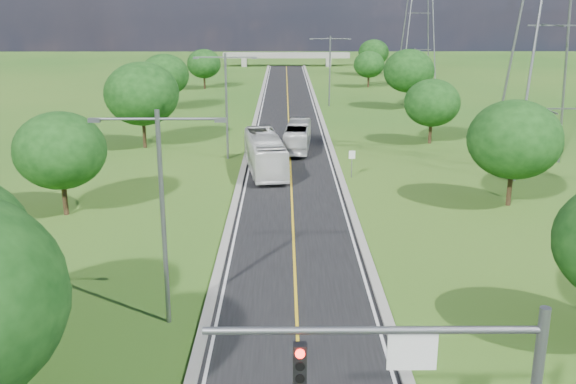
{
  "coord_description": "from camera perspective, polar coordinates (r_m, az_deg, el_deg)",
  "views": [
    {
      "loc": [
        -0.59,
        -15.16,
        14.32
      ],
      "look_at": [
        -0.34,
        23.35,
        3.0
      ],
      "focal_mm": 40.0,
      "sensor_mm": 36.0,
      "label": 1
    }
  ],
  "objects": [
    {
      "name": "bus_outbound",
      "position": [
        65.14,
        0.87,
        4.95
      ],
      "size": [
        3.05,
        9.87,
        2.71
      ],
      "primitive_type": "imported",
      "rotation": [
        0.0,
        0.0,
        3.06
      ],
      "color": "silver",
      "rests_on": "road"
    },
    {
      "name": "tree_le",
      "position": [
        114.45,
        -7.49,
        11.24
      ],
      "size": [
        5.88,
        5.88,
        6.84
      ],
      "color": "black",
      "rests_on": "ground"
    },
    {
      "name": "streetlight_mid_left",
      "position": [
        60.98,
        -5.51,
        8.41
      ],
      "size": [
        5.9,
        0.25,
        10.0
      ],
      "color": "slate",
      "rests_on": "ground"
    },
    {
      "name": "ground",
      "position": [
        76.51,
        0.08,
        5.59
      ],
      "size": [
        260.0,
        260.0,
        0.0
      ],
      "primitive_type": "plane",
      "color": "#225818",
      "rests_on": "ground"
    },
    {
      "name": "speed_limit_sign",
      "position": [
        54.95,
        5.7,
        2.91
      ],
      "size": [
        0.55,
        0.09,
        2.4
      ],
      "color": "slate",
      "rests_on": "ground"
    },
    {
      "name": "tree_rd",
      "position": [
        93.28,
        10.69,
        10.53
      ],
      "size": [
        7.14,
        7.14,
        8.3
      ],
      "color": "black",
      "rests_on": "ground"
    },
    {
      "name": "tree_rc",
      "position": [
        69.66,
        12.69,
        7.74
      ],
      "size": [
        5.88,
        5.88,
        6.84
      ],
      "color": "black",
      "rests_on": "ground"
    },
    {
      "name": "overpass",
      "position": [
        155.62,
        -0.15,
        11.99
      ],
      "size": [
        30.0,
        3.0,
        3.2
      ],
      "color": "gray",
      "rests_on": "ground"
    },
    {
      "name": "tree_ld",
      "position": [
        91.14,
        -10.91,
        10.19
      ],
      "size": [
        6.72,
        6.72,
        7.82
      ],
      "color": "black",
      "rests_on": "ground"
    },
    {
      "name": "tree_rf",
      "position": [
        136.77,
        7.62,
        12.18
      ],
      "size": [
        6.3,
        6.3,
        7.33
      ],
      "color": "black",
      "rests_on": "ground"
    },
    {
      "name": "tree_re",
      "position": [
        116.6,
        7.21,
        11.19
      ],
      "size": [
        5.46,
        5.46,
        6.35
      ],
      "color": "black",
      "rests_on": "ground"
    },
    {
      "name": "tree_lc",
      "position": [
        67.31,
        -12.87,
        8.51
      ],
      "size": [
        7.56,
        7.56,
        8.79
      ],
      "color": "black",
      "rests_on": "ground"
    },
    {
      "name": "curb_left",
      "position": [
        82.48,
        -2.92,
        6.44
      ],
      "size": [
        0.5,
        150.0,
        0.22
      ],
      "primitive_type": "cube",
      "color": "gray",
      "rests_on": "ground"
    },
    {
      "name": "tree_lb",
      "position": [
        46.84,
        -19.61,
        3.5
      ],
      "size": [
        6.3,
        6.3,
        7.33
      ],
      "color": "black",
      "rests_on": "ground"
    },
    {
      "name": "power_tower_far",
      "position": [
        132.85,
        11.63,
        15.92
      ],
      "size": [
        9.0,
        6.4,
        28.0
      ],
      "color": "slate",
      "rests_on": "ground"
    },
    {
      "name": "tree_rb",
      "position": [
        49.01,
        19.49,
        4.42
      ],
      "size": [
        6.72,
        6.72,
        7.82
      ],
      "color": "black",
      "rests_on": "ground"
    },
    {
      "name": "streetlight_far_right",
      "position": [
        93.77,
        3.74,
        11.22
      ],
      "size": [
        5.9,
        0.25,
        10.0
      ],
      "color": "slate",
      "rests_on": "ground"
    },
    {
      "name": "bus_inbound",
      "position": [
        56.64,
        -2.07,
        3.48
      ],
      "size": [
        4.29,
        11.94,
        3.25
      ],
      "primitive_type": "imported",
      "rotation": [
        0.0,
        0.0,
        0.14
      ],
      "color": "white",
      "rests_on": "road"
    },
    {
      "name": "curb_right",
      "position": [
        82.54,
        3.02,
        6.44
      ],
      "size": [
        0.5,
        150.0,
        0.22
      ],
      "primitive_type": "cube",
      "color": "gray",
      "rests_on": "ground"
    },
    {
      "name": "power_tower_near",
      "position": [
        59.61,
        22.7,
        14.87
      ],
      "size": [
        9.0,
        6.4,
        28.0
      ],
      "color": "slate",
      "rests_on": "ground"
    },
    {
      "name": "streetlight_near_left",
      "position": [
        28.93,
        -11.13,
        -0.76
      ],
      "size": [
        5.9,
        0.25,
        10.0
      ],
      "color": "slate",
      "rests_on": "ground"
    },
    {
      "name": "road",
      "position": [
        82.41,
        0.05,
        6.39
      ],
      "size": [
        8.0,
        150.0,
        0.06
      ],
      "primitive_type": "cube",
      "color": "black",
      "rests_on": "ground"
    }
  ]
}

